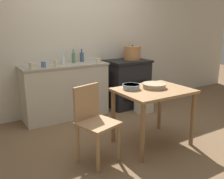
# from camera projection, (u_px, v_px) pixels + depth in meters

# --- Properties ---
(ground_plane) EXTENTS (14.00, 14.00, 0.00)m
(ground_plane) POSITION_uv_depth(u_px,v_px,m) (132.00, 139.00, 3.47)
(ground_plane) COLOR brown
(wall_back) EXTENTS (8.00, 0.07, 2.55)m
(wall_back) POSITION_uv_depth(u_px,v_px,m) (81.00, 40.00, 4.45)
(wall_back) COLOR beige
(wall_back) RESTS_ON ground_plane
(counter_cabinet) EXTENTS (1.43, 0.51, 0.91)m
(counter_cabinet) POSITION_uv_depth(u_px,v_px,m) (65.00, 91.00, 4.20)
(counter_cabinet) COLOR beige
(counter_cabinet) RESTS_ON ground_plane
(stove) EXTENTS (0.79, 0.61, 0.90)m
(stove) POSITION_uv_depth(u_px,v_px,m) (127.00, 83.00, 4.79)
(stove) COLOR black
(stove) RESTS_ON ground_plane
(work_table) EXTENTS (0.92, 0.72, 0.75)m
(work_table) POSITION_uv_depth(u_px,v_px,m) (153.00, 98.00, 3.20)
(work_table) COLOR #997047
(work_table) RESTS_ON ground_plane
(chair) EXTENTS (0.50, 0.50, 0.88)m
(chair) POSITION_uv_depth(u_px,v_px,m) (94.00, 120.00, 2.84)
(chair) COLOR #A87F56
(chair) RESTS_ON ground_plane
(flour_sack) EXTENTS (0.29, 0.20, 0.33)m
(flour_sack) POSITION_uv_depth(u_px,v_px,m) (144.00, 104.00, 4.49)
(flour_sack) COLOR beige
(flour_sack) RESTS_ON ground_plane
(stock_pot) EXTENTS (0.33, 0.33, 0.27)m
(stock_pot) POSITION_uv_depth(u_px,v_px,m) (132.00, 53.00, 4.72)
(stock_pot) COLOR #B77A47
(stock_pot) RESTS_ON stove
(mixing_bowl_large) EXTENTS (0.31, 0.31, 0.06)m
(mixing_bowl_large) POSITION_uv_depth(u_px,v_px,m) (154.00, 85.00, 3.23)
(mixing_bowl_large) COLOR tan
(mixing_bowl_large) RESTS_ON work_table
(mixing_bowl_small) EXTENTS (0.23, 0.23, 0.06)m
(mixing_bowl_small) POSITION_uv_depth(u_px,v_px,m) (131.00, 86.00, 3.16)
(mixing_bowl_small) COLOR #93A8B2
(mixing_bowl_small) RESTS_ON work_table
(bottle_far_left) EXTENTS (0.07, 0.07, 0.18)m
(bottle_far_left) POSITION_uv_depth(u_px,v_px,m) (63.00, 60.00, 4.11)
(bottle_far_left) COLOR silver
(bottle_far_left) RESTS_ON counter_cabinet
(bottle_left) EXTENTS (0.07, 0.07, 0.22)m
(bottle_left) POSITION_uv_depth(u_px,v_px,m) (82.00, 57.00, 4.36)
(bottle_left) COLOR #3D5675
(bottle_left) RESTS_ON counter_cabinet
(bottle_mid_left) EXTENTS (0.06, 0.06, 0.23)m
(bottle_mid_left) POSITION_uv_depth(u_px,v_px,m) (74.00, 58.00, 4.21)
(bottle_mid_left) COLOR #517F5B
(bottle_mid_left) RESTS_ON counter_cabinet
(cup_center_left) EXTENTS (0.07, 0.07, 0.09)m
(cup_center_left) POSITION_uv_depth(u_px,v_px,m) (56.00, 64.00, 3.87)
(cup_center_left) COLOR beige
(cup_center_left) RESTS_ON counter_cabinet
(cup_center) EXTENTS (0.07, 0.07, 0.09)m
(cup_center) POSITION_uv_depth(u_px,v_px,m) (44.00, 64.00, 3.79)
(cup_center) COLOR #4C6B99
(cup_center) RESTS_ON counter_cabinet
(cup_center_right) EXTENTS (0.08, 0.08, 0.08)m
(cup_center_right) POSITION_uv_depth(u_px,v_px,m) (98.00, 60.00, 4.24)
(cup_center_right) COLOR beige
(cup_center_right) RESTS_ON counter_cabinet
(cup_mid_right) EXTENTS (0.08, 0.08, 0.09)m
(cup_mid_right) POSITION_uv_depth(u_px,v_px,m) (32.00, 66.00, 3.64)
(cup_mid_right) COLOR beige
(cup_mid_right) RESTS_ON counter_cabinet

